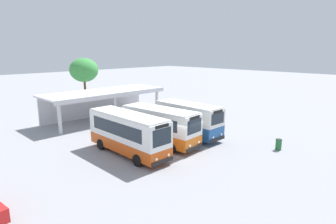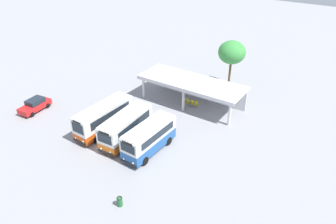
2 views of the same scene
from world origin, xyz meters
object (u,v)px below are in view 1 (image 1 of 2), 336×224
object	(u,v)px
waiting_chair_end_by_column	(102,117)
city_bus_second_in_row	(160,125)
city_bus_middle_cream	(188,119)
waiting_chair_second_from_end	(107,116)
city_bus_nearest_orange	(128,132)
waiting_chair_middle_seat	(111,115)
waiting_chair_fourth_seat	(115,114)
litter_bin_apron	(279,144)

from	to	relation	value
waiting_chair_end_by_column	city_bus_second_in_row	bearing A→B (deg)	-95.02
city_bus_second_in_row	city_bus_middle_cream	bearing A→B (deg)	-4.16
waiting_chair_second_from_end	city_bus_nearest_orange	bearing A→B (deg)	-115.08
waiting_chair_middle_seat	waiting_chair_fourth_seat	world-z (taller)	same
city_bus_nearest_orange	waiting_chair_fourth_seat	xyz separation A→B (m)	(6.23, 10.73, -1.29)
waiting_chair_end_by_column	waiting_chair_second_from_end	distance (m)	0.64
waiting_chair_fourth_seat	city_bus_nearest_orange	bearing A→B (deg)	-120.16
litter_bin_apron	city_bus_middle_cream	bearing A→B (deg)	108.31
city_bus_nearest_orange	waiting_chair_fourth_seat	world-z (taller)	city_bus_nearest_orange
city_bus_second_in_row	litter_bin_apron	size ratio (longest dim) A/B	8.33
waiting_chair_middle_seat	waiting_chair_fourth_seat	xyz separation A→B (m)	(0.63, 0.00, 0.00)
litter_bin_apron	waiting_chair_middle_seat	bearing A→B (deg)	101.25
waiting_chair_second_from_end	waiting_chair_middle_seat	world-z (taller)	same
litter_bin_apron	waiting_chair_fourth_seat	bearing A→B (deg)	99.38
waiting_chair_middle_seat	waiting_chair_end_by_column	bearing A→B (deg)	179.01
city_bus_middle_cream	waiting_chair_middle_seat	distance (m)	11.17
city_bus_second_in_row	waiting_chair_second_from_end	xyz separation A→B (m)	(1.58, 10.69, -1.25)
city_bus_middle_cream	waiting_chair_fourth_seat	xyz separation A→B (m)	(-0.55, 11.04, -1.24)
city_bus_middle_cream	waiting_chair_middle_seat	world-z (taller)	city_bus_middle_cream
city_bus_second_in_row	waiting_chair_middle_seat	distance (m)	11.09
waiting_chair_second_from_end	litter_bin_apron	size ratio (longest dim) A/B	0.96
waiting_chair_second_from_end	waiting_chair_fourth_seat	distance (m)	1.26
waiting_chair_second_from_end	litter_bin_apron	distance (m)	19.12
waiting_chair_end_by_column	litter_bin_apron	world-z (taller)	litter_bin_apron
city_bus_second_in_row	waiting_chair_second_from_end	size ratio (longest dim) A/B	8.72
city_bus_middle_cream	waiting_chair_middle_seat	bearing A→B (deg)	96.11
city_bus_nearest_orange	waiting_chair_middle_seat	size ratio (longest dim) A/B	9.23
city_bus_second_in_row	litter_bin_apron	bearing A→B (deg)	-53.19
city_bus_nearest_orange	city_bus_second_in_row	bearing A→B (deg)	-1.16
city_bus_second_in_row	waiting_chair_second_from_end	bearing A→B (deg)	81.60
city_bus_nearest_orange	litter_bin_apron	distance (m)	12.36
waiting_chair_end_by_column	litter_bin_apron	size ratio (longest dim) A/B	0.96
waiting_chair_fourth_seat	litter_bin_apron	xyz separation A→B (m)	(3.09, -18.72, -0.07)
city_bus_second_in_row	waiting_chair_fourth_seat	xyz separation A→B (m)	(2.84, 10.79, -1.25)
waiting_chair_second_from_end	waiting_chair_middle_seat	size ratio (longest dim) A/B	1.00
city_bus_nearest_orange	city_bus_second_in_row	distance (m)	3.39
waiting_chair_end_by_column	waiting_chair_middle_seat	size ratio (longest dim) A/B	1.00
city_bus_middle_cream	waiting_chair_end_by_column	xyz separation A→B (m)	(-2.44, 11.06, -1.24)
city_bus_second_in_row	waiting_chair_middle_seat	bearing A→B (deg)	78.43
city_bus_second_in_row	waiting_chair_end_by_column	world-z (taller)	city_bus_second_in_row
waiting_chair_end_by_column	waiting_chair_second_from_end	world-z (taller)	same
waiting_chair_middle_seat	waiting_chair_second_from_end	bearing A→B (deg)	-171.00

